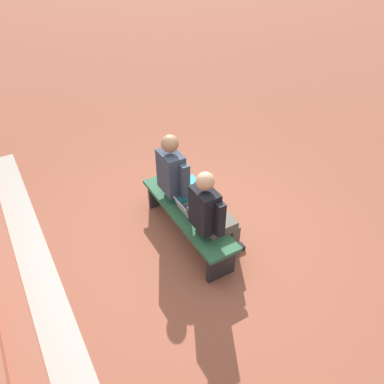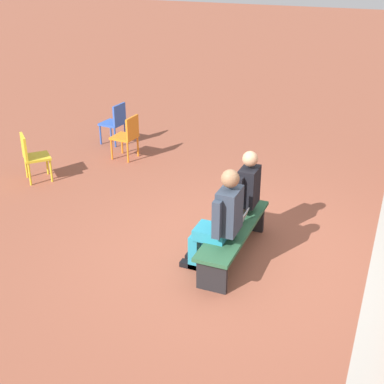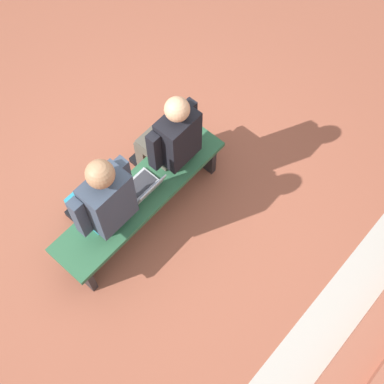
% 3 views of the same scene
% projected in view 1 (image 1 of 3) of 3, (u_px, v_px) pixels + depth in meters
% --- Properties ---
extents(ground_plane, '(60.00, 60.00, 0.00)m').
position_uv_depth(ground_plane, '(188.00, 239.00, 5.03)').
color(ground_plane, brown).
extents(concrete_strip, '(6.85, 0.40, 0.01)m').
position_uv_depth(concrete_strip, '(46.00, 293.00, 4.33)').
color(concrete_strip, '#A8A399').
rests_on(concrete_strip, ground).
extents(bench, '(1.80, 0.44, 0.45)m').
position_uv_depth(bench, '(187.00, 216.00, 4.87)').
color(bench, '#285638').
rests_on(bench, ground).
extents(person_student, '(0.53, 0.67, 1.33)m').
position_uv_depth(person_student, '(212.00, 214.00, 4.36)').
color(person_student, '#4C473D').
rests_on(person_student, ground).
extents(person_adult, '(0.57, 0.72, 1.39)m').
position_uv_depth(person_adult, '(179.00, 178.00, 4.90)').
color(person_adult, teal).
rests_on(person_adult, ground).
extents(laptop, '(0.32, 0.29, 0.21)m').
position_uv_depth(laptop, '(188.00, 210.00, 4.74)').
color(laptop, '#9EA0A5').
rests_on(laptop, bench).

